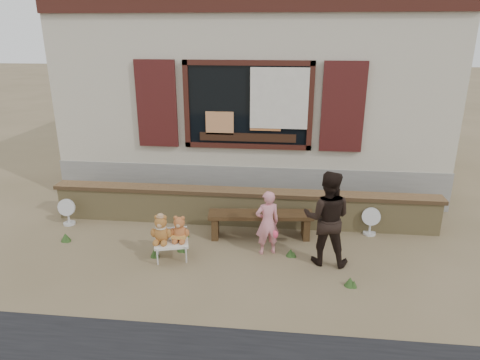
# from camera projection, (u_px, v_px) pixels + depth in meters

# --- Properties ---
(ground) EXTENTS (80.00, 80.00, 0.00)m
(ground) POSITION_uv_depth(u_px,v_px,m) (236.00, 249.00, 7.07)
(ground) COLOR brown
(ground) RESTS_ON ground
(shopfront) EXTENTS (8.04, 5.13, 4.00)m
(shopfront) POSITION_uv_depth(u_px,v_px,m) (257.00, 91.00, 10.62)
(shopfront) COLOR #B7AA94
(shopfront) RESTS_ON ground
(brick_wall) EXTENTS (7.10, 0.36, 0.67)m
(brick_wall) POSITION_uv_depth(u_px,v_px,m) (242.00, 207.00, 7.90)
(brick_wall) COLOR tan
(brick_wall) RESTS_ON ground
(bench) EXTENTS (1.82, 0.56, 0.46)m
(bench) POSITION_uv_depth(u_px,v_px,m) (260.00, 220.00, 7.37)
(bench) COLOR #362413
(bench) RESTS_ON ground
(folding_chair) EXTENTS (0.62, 0.58, 0.32)m
(folding_chair) POSITION_uv_depth(u_px,v_px,m) (171.00, 243.00, 6.67)
(folding_chair) COLOR silver
(folding_chair) RESTS_ON ground
(teddy_bear_left) EXTENTS (0.40, 0.37, 0.45)m
(teddy_bear_left) POSITION_uv_depth(u_px,v_px,m) (161.00, 228.00, 6.56)
(teddy_bear_left) COLOR brown
(teddy_bear_left) RESTS_ON folding_chair
(teddy_bear_right) EXTENTS (0.37, 0.34, 0.42)m
(teddy_bear_right) POSITION_uv_depth(u_px,v_px,m) (180.00, 228.00, 6.61)
(teddy_bear_right) COLOR #965229
(teddy_bear_right) RESTS_ON folding_chair
(child) EXTENTS (0.45, 0.37, 1.07)m
(child) POSITION_uv_depth(u_px,v_px,m) (267.00, 223.00, 6.77)
(child) COLOR pink
(child) RESTS_ON ground
(adult) EXTENTS (0.79, 0.66, 1.49)m
(adult) POSITION_uv_depth(u_px,v_px,m) (327.00, 218.00, 6.44)
(adult) COLOR black
(adult) RESTS_ON ground
(fan_left) EXTENTS (0.32, 0.22, 0.51)m
(fan_left) POSITION_uv_depth(u_px,v_px,m) (68.00, 212.00, 7.88)
(fan_left) COLOR silver
(fan_left) RESTS_ON ground
(fan_right) EXTENTS (0.33, 0.22, 0.52)m
(fan_right) POSITION_uv_depth(u_px,v_px,m) (371.00, 221.00, 7.50)
(fan_right) COLOR silver
(fan_right) RESTS_ON ground
(grass_tufts) EXTENTS (4.83, 1.44, 0.15)m
(grass_tufts) POSITION_uv_depth(u_px,v_px,m) (194.00, 248.00, 6.96)
(grass_tufts) COLOR #2E4C1E
(grass_tufts) RESTS_ON ground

